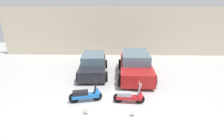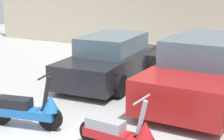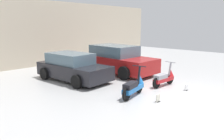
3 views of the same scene
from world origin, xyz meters
name	(u,v)px [view 3 (image 3 of 3)]	position (x,y,z in m)	size (l,w,h in m)	color
ground_plane	(173,93)	(0.00, 0.00, 0.00)	(28.00, 28.00, 0.00)	#B2B2B2
wall_back	(49,33)	(0.00, 8.88, 2.02)	(19.60, 0.12, 4.05)	beige
scooter_front_left	(134,86)	(-1.34, 0.87, 0.38)	(1.51, 0.64, 1.06)	black
scooter_front_right	(165,78)	(0.63, 0.78, 0.35)	(1.43, 0.51, 1.00)	black
car_rear_left	(73,67)	(-1.48, 4.39, 0.61)	(1.98, 3.82, 1.27)	black
car_rear_center	(117,60)	(1.17, 4.04, 0.70)	(2.18, 4.36, 1.47)	maroon
placard_near_left_scooter	(158,98)	(-1.27, -0.10, 0.11)	(0.20, 0.13, 0.26)	black
placard_near_right_scooter	(186,88)	(0.63, -0.21, 0.11)	(0.20, 0.12, 0.26)	black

